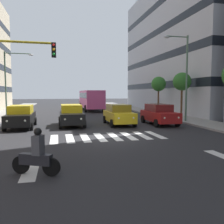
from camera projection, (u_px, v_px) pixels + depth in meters
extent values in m
plane|color=#262628|center=(107.00, 137.00, 14.31)|extent=(180.00, 180.00, 0.00)
cube|color=#ADB2BC|center=(190.00, 48.00, 35.12)|extent=(11.29, 26.24, 18.62)
cube|color=black|center=(189.00, 86.00, 35.58)|extent=(11.33, 26.28, 0.90)
cube|color=black|center=(189.00, 61.00, 35.27)|extent=(11.33, 26.28, 0.90)
cube|color=black|center=(190.00, 36.00, 34.97)|extent=(11.33, 26.28, 0.90)
cube|color=black|center=(191.00, 10.00, 34.66)|extent=(11.33, 26.28, 0.90)
cube|color=silver|center=(155.00, 135.00, 15.03)|extent=(0.45, 2.80, 0.01)
cube|color=silver|center=(142.00, 135.00, 14.82)|extent=(0.45, 2.80, 0.01)
cube|color=silver|center=(128.00, 136.00, 14.62)|extent=(0.45, 2.80, 0.01)
cube|color=silver|center=(114.00, 136.00, 14.42)|extent=(0.45, 2.80, 0.01)
cube|color=silver|center=(100.00, 137.00, 14.21)|extent=(0.45, 2.80, 0.01)
cube|color=silver|center=(85.00, 138.00, 14.01)|extent=(0.45, 2.80, 0.01)
cube|color=silver|center=(70.00, 138.00, 13.81)|extent=(0.45, 2.80, 0.01)
cube|color=silver|center=(54.00, 139.00, 13.60)|extent=(0.45, 2.80, 0.01)
cube|color=silver|center=(224.00, 157.00, 9.85)|extent=(0.50, 2.20, 0.01)
cube|color=silver|center=(31.00, 171.00, 8.10)|extent=(0.50, 2.20, 0.01)
cube|color=maroon|center=(159.00, 116.00, 19.77)|extent=(1.80, 4.40, 0.80)
cube|color=maroon|center=(158.00, 108.00, 19.90)|extent=(1.58, 2.46, 0.60)
cylinder|color=black|center=(177.00, 123.00, 18.60)|extent=(0.22, 0.64, 0.64)
cylinder|color=black|center=(156.00, 123.00, 18.19)|extent=(0.22, 0.64, 0.64)
cylinder|color=black|center=(162.00, 119.00, 21.41)|extent=(0.22, 0.64, 0.64)
cylinder|color=black|center=(143.00, 119.00, 21.01)|extent=(0.22, 0.64, 0.64)
sphere|color=white|center=(178.00, 118.00, 17.81)|extent=(0.18, 0.18, 0.18)
sphere|color=white|center=(164.00, 118.00, 17.54)|extent=(0.18, 0.18, 0.18)
cube|color=gold|center=(119.00, 116.00, 19.60)|extent=(1.80, 4.40, 0.80)
cube|color=olive|center=(118.00, 108.00, 19.74)|extent=(1.58, 2.46, 0.60)
cylinder|color=black|center=(134.00, 123.00, 18.43)|extent=(0.22, 0.64, 0.64)
cylinder|color=black|center=(112.00, 124.00, 18.02)|extent=(0.22, 0.64, 0.64)
cylinder|color=black|center=(124.00, 119.00, 21.25)|extent=(0.22, 0.64, 0.64)
cylinder|color=black|center=(105.00, 119.00, 20.84)|extent=(0.22, 0.64, 0.64)
sphere|color=white|center=(133.00, 118.00, 17.64)|extent=(0.18, 0.18, 0.18)
sphere|color=white|center=(119.00, 118.00, 17.38)|extent=(0.18, 0.18, 0.18)
cube|color=black|center=(71.00, 117.00, 18.96)|extent=(1.80, 4.40, 0.80)
cube|color=yellow|center=(71.00, 108.00, 19.10)|extent=(1.58, 2.46, 0.60)
cylinder|color=black|center=(85.00, 124.00, 17.79)|extent=(0.22, 0.64, 0.64)
cylinder|color=black|center=(60.00, 125.00, 17.38)|extent=(0.22, 0.64, 0.64)
cylinder|color=black|center=(81.00, 120.00, 20.60)|extent=(0.22, 0.64, 0.64)
cylinder|color=black|center=(60.00, 120.00, 20.20)|extent=(0.22, 0.64, 0.64)
sphere|color=white|center=(81.00, 119.00, 17.00)|extent=(0.18, 0.18, 0.18)
sphere|color=white|center=(65.00, 119.00, 16.74)|extent=(0.18, 0.18, 0.18)
cube|color=black|center=(21.00, 119.00, 17.87)|extent=(1.80, 4.40, 0.80)
cube|color=yellow|center=(21.00, 109.00, 18.00)|extent=(1.58, 2.46, 0.60)
cylinder|color=black|center=(31.00, 126.00, 16.69)|extent=(0.22, 0.64, 0.64)
cylinder|color=black|center=(4.00, 127.00, 16.29)|extent=(0.22, 0.64, 0.64)
cylinder|color=black|center=(35.00, 121.00, 19.51)|extent=(0.22, 0.64, 0.64)
cylinder|color=black|center=(12.00, 122.00, 19.11)|extent=(0.22, 0.64, 0.64)
sphere|color=white|center=(25.00, 121.00, 15.90)|extent=(0.18, 0.18, 0.18)
sphere|color=white|center=(7.00, 121.00, 15.64)|extent=(0.18, 0.18, 0.18)
cube|color=#DB5193|center=(91.00, 99.00, 35.79)|extent=(2.50, 10.50, 2.50)
cube|color=black|center=(91.00, 95.00, 35.74)|extent=(2.52, 9.87, 0.80)
cylinder|color=black|center=(103.00, 108.00, 32.61)|extent=(0.28, 1.00, 1.00)
cylinder|color=black|center=(86.00, 109.00, 32.04)|extent=(0.28, 1.00, 1.00)
cylinder|color=black|center=(96.00, 106.00, 39.23)|extent=(0.28, 1.00, 1.00)
cylinder|color=black|center=(81.00, 106.00, 38.67)|extent=(0.28, 1.00, 1.00)
cylinder|color=black|center=(21.00, 165.00, 7.79)|extent=(0.58, 0.35, 0.60)
cylinder|color=black|center=(51.00, 167.00, 7.56)|extent=(0.58, 0.35, 0.60)
cube|color=#232328|center=(36.00, 159.00, 7.65)|extent=(1.10, 0.69, 0.36)
cube|color=#4C4C51|center=(38.00, 145.00, 7.59)|extent=(0.41, 0.45, 0.64)
sphere|color=black|center=(38.00, 132.00, 7.56)|extent=(0.26, 0.26, 0.26)
cylinder|color=#AD991E|center=(10.00, 41.00, 11.96)|extent=(4.29, 0.12, 0.12)
cube|color=black|center=(54.00, 50.00, 12.47)|extent=(0.24, 0.28, 0.76)
sphere|color=red|center=(54.00, 45.00, 12.31)|extent=(0.14, 0.14, 0.14)
sphere|color=orange|center=(54.00, 50.00, 12.32)|extent=(0.14, 0.14, 0.14)
sphere|color=green|center=(54.00, 54.00, 12.34)|extent=(0.14, 0.14, 0.14)
cylinder|color=#4C6B56|center=(187.00, 79.00, 20.92)|extent=(0.16, 0.16, 7.56)
cylinder|color=#4C6B56|center=(177.00, 37.00, 20.40)|extent=(2.01, 0.10, 0.10)
ellipsoid|color=#B7BCC1|center=(167.00, 37.00, 20.18)|extent=(0.56, 0.28, 0.20)
cylinder|color=#4C6B56|center=(6.00, 84.00, 25.28)|extent=(0.16, 0.16, 6.92)
cylinder|color=#4C6B56|center=(18.00, 53.00, 25.31)|extent=(2.67, 0.10, 0.10)
ellipsoid|color=#B7BCC1|center=(31.00, 55.00, 25.62)|extent=(0.56, 0.28, 0.20)
cylinder|color=#513823|center=(181.00, 102.00, 24.17)|extent=(0.20, 0.20, 3.12)
sphere|color=#2D6B28|center=(182.00, 82.00, 24.00)|extent=(1.85, 1.85, 1.85)
cylinder|color=#513823|center=(158.00, 101.00, 29.20)|extent=(0.20, 0.20, 3.08)
sphere|color=#2D6B28|center=(159.00, 84.00, 29.02)|extent=(1.80, 1.80, 1.80)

